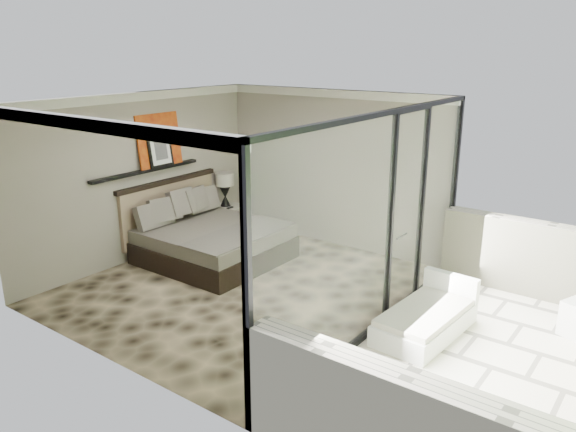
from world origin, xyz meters
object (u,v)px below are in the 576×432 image
Objects in this scene: nightstand at (229,217)px; table_lamp at (225,185)px; bed at (209,239)px; lounger at (427,319)px.

table_lamp reaches higher than nightstand.
bed is 1.50m from nightstand.
table_lamp is at bearing -164.04° from nightstand.
lounger is (4.78, -1.53, -0.10)m from nightstand.
nightstand is at bearing 166.11° from lounger.
table_lamp reaches higher than lounger.
nightstand is 0.36× the size of lounger.
bed reaches higher than table_lamp.
table_lamp is (-0.80, 1.28, 0.59)m from bed.
bed is 3.32× the size of table_lamp.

